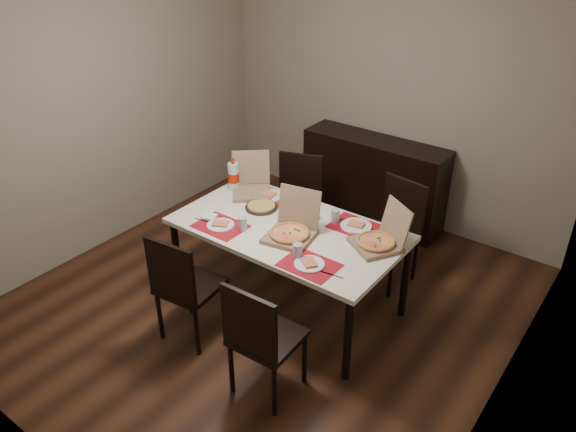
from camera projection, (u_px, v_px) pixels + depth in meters
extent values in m
cube|color=#432314|center=(267.00, 302.00, 4.81)|extent=(3.80, 4.00, 0.02)
cube|color=gray|center=(391.00, 95.00, 5.56)|extent=(3.80, 0.02, 2.60)
cube|color=gray|center=(102.00, 111.00, 5.15)|extent=(0.02, 4.00, 2.60)
cube|color=gray|center=(527.00, 244.00, 3.17)|extent=(0.02, 4.00, 2.60)
cube|color=black|center=(373.00, 180.00, 5.82)|extent=(1.50, 0.40, 0.90)
cube|color=#EFE3C9|center=(288.00, 229.00, 4.42)|extent=(1.80, 1.00, 0.04)
cylinder|color=black|center=(177.00, 258.00, 4.73)|extent=(0.06, 0.06, 0.71)
cylinder|color=black|center=(348.00, 340.00, 3.86)|extent=(0.06, 0.06, 0.71)
cylinder|color=black|center=(245.00, 217.00, 5.35)|extent=(0.06, 0.06, 0.71)
cylinder|color=black|center=(405.00, 279.00, 4.48)|extent=(0.06, 0.06, 0.71)
cube|color=black|center=(191.00, 286.00, 4.24)|extent=(0.46, 0.46, 0.04)
cube|color=black|center=(171.00, 272.00, 3.97)|extent=(0.42, 0.08, 0.46)
cylinder|color=black|center=(160.00, 316.00, 4.30)|extent=(0.04, 0.04, 0.43)
cylinder|color=black|center=(197.00, 332.00, 4.14)|extent=(0.04, 0.04, 0.43)
cylinder|color=black|center=(190.00, 291.00, 4.57)|extent=(0.04, 0.04, 0.43)
cylinder|color=black|center=(226.00, 305.00, 4.41)|extent=(0.04, 0.04, 0.43)
cube|color=black|center=(268.00, 337.00, 3.74)|extent=(0.44, 0.44, 0.04)
cube|color=black|center=(249.00, 324.00, 3.48)|extent=(0.42, 0.05, 0.46)
cylinder|color=black|center=(231.00, 368.00, 3.82)|extent=(0.04, 0.04, 0.43)
cylinder|color=black|center=(274.00, 391.00, 3.64)|extent=(0.04, 0.04, 0.43)
cylinder|color=black|center=(263.00, 338.00, 4.08)|extent=(0.04, 0.04, 0.43)
cylinder|color=black|center=(304.00, 358.00, 3.90)|extent=(0.04, 0.04, 0.43)
cube|color=black|center=(295.00, 208.00, 5.30)|extent=(0.54, 0.54, 0.04)
cube|color=black|center=(301.00, 176.00, 5.33)|extent=(0.40, 0.17, 0.46)
cylinder|color=black|center=(317.00, 223.00, 5.52)|extent=(0.04, 0.04, 0.43)
cylinder|color=black|center=(283.00, 218.00, 5.61)|extent=(0.04, 0.04, 0.43)
cylinder|color=black|center=(308.00, 242.00, 5.22)|extent=(0.04, 0.04, 0.43)
cylinder|color=black|center=(271.00, 236.00, 5.31)|extent=(0.04, 0.04, 0.43)
cube|color=black|center=(388.00, 236.00, 4.86)|extent=(0.48, 0.48, 0.04)
cube|color=black|center=(404.00, 204.00, 4.85)|extent=(0.42, 0.09, 0.46)
cylinder|color=black|center=(415.00, 259.00, 4.97)|extent=(0.04, 0.04, 0.43)
cylinder|color=black|center=(382.00, 244.00, 5.20)|extent=(0.04, 0.04, 0.43)
cylinder|color=black|center=(390.00, 276.00, 4.75)|extent=(0.04, 0.04, 0.43)
cylinder|color=black|center=(357.00, 259.00, 4.98)|extent=(0.04, 0.04, 0.43)
cube|color=#B30B1D|center=(221.00, 226.00, 4.42)|extent=(0.40, 0.30, 0.00)
cylinder|color=white|center=(221.00, 225.00, 4.42)|extent=(0.22, 0.22, 0.01)
cube|color=#F8CF7C|center=(220.00, 224.00, 4.41)|extent=(0.15, 0.14, 0.02)
cylinder|color=#A9ACB4|center=(243.00, 224.00, 4.35)|extent=(0.07, 0.07, 0.11)
cube|color=#B2B2B7|center=(205.00, 221.00, 4.49)|extent=(0.20, 0.04, 0.00)
cube|color=white|center=(209.00, 217.00, 4.53)|extent=(0.13, 0.13, 0.02)
cube|color=#B30B1D|center=(309.00, 265.00, 3.95)|extent=(0.40, 0.30, 0.00)
cylinder|color=white|center=(309.00, 264.00, 3.95)|extent=(0.22, 0.22, 0.01)
cube|color=#F8CF7C|center=(309.00, 262.00, 3.94)|extent=(0.15, 0.14, 0.02)
cylinder|color=#A9ACB4|center=(298.00, 251.00, 4.01)|extent=(0.07, 0.07, 0.11)
cube|color=#B2B2B7|center=(330.00, 274.00, 3.85)|extent=(0.20, 0.04, 0.00)
cube|color=#B30B1D|center=(269.00, 196.00, 4.86)|extent=(0.40, 0.30, 0.00)
cylinder|color=white|center=(269.00, 195.00, 4.86)|extent=(0.25, 0.25, 0.01)
cube|color=#F8CF7C|center=(269.00, 194.00, 4.85)|extent=(0.13, 0.10, 0.02)
cylinder|color=#A9ACB4|center=(285.00, 198.00, 4.71)|extent=(0.07, 0.07, 0.11)
cube|color=#B2B2B7|center=(256.00, 190.00, 4.97)|extent=(0.20, 0.04, 0.00)
cube|color=white|center=(257.00, 188.00, 4.97)|extent=(0.13, 0.13, 0.02)
cube|color=#B30B1D|center=(356.00, 227.00, 4.41)|extent=(0.40, 0.30, 0.00)
cylinder|color=white|center=(356.00, 226.00, 4.41)|extent=(0.25, 0.25, 0.01)
cube|color=#F8CF7C|center=(356.00, 224.00, 4.40)|extent=(0.13, 0.11, 0.02)
cylinder|color=#A9ACB4|center=(335.00, 216.00, 4.46)|extent=(0.07, 0.07, 0.11)
cube|color=#B2B2B7|center=(376.00, 231.00, 4.35)|extent=(0.20, 0.04, 0.00)
cube|color=white|center=(292.00, 231.00, 4.34)|extent=(0.16, 0.16, 0.02)
cube|color=#87684E|center=(290.00, 237.00, 4.25)|extent=(0.40, 0.40, 0.03)
cube|color=#87684E|center=(299.00, 207.00, 4.30)|extent=(0.35, 0.14, 0.31)
cylinder|color=#F8CF7C|center=(290.00, 234.00, 4.24)|extent=(0.34, 0.34, 0.02)
cube|color=#87684E|center=(375.00, 245.00, 4.15)|extent=(0.44, 0.44, 0.03)
cube|color=#87684E|center=(396.00, 222.00, 4.13)|extent=(0.31, 0.23, 0.29)
cylinder|color=#F8CF7C|center=(376.00, 242.00, 4.14)|extent=(0.38, 0.38, 0.02)
cube|color=#87684E|center=(252.00, 192.00, 4.90)|extent=(0.46, 0.46, 0.03)
cube|color=#87684E|center=(251.00, 167.00, 4.96)|extent=(0.30, 0.27, 0.30)
cylinder|color=black|center=(261.00, 207.00, 4.68)|extent=(0.27, 0.27, 0.01)
cylinder|color=#D4B551|center=(261.00, 206.00, 4.67)|extent=(0.23, 0.23, 0.02)
imported|color=white|center=(313.00, 217.00, 4.53)|extent=(0.13, 0.13, 0.03)
cylinder|color=silver|center=(234.00, 177.00, 4.92)|extent=(0.10, 0.10, 0.25)
cylinder|color=#B21D08|center=(234.00, 177.00, 4.92)|extent=(0.10, 0.10, 0.09)
cylinder|color=#B21D08|center=(233.00, 161.00, 4.85)|extent=(0.03, 0.03, 0.05)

